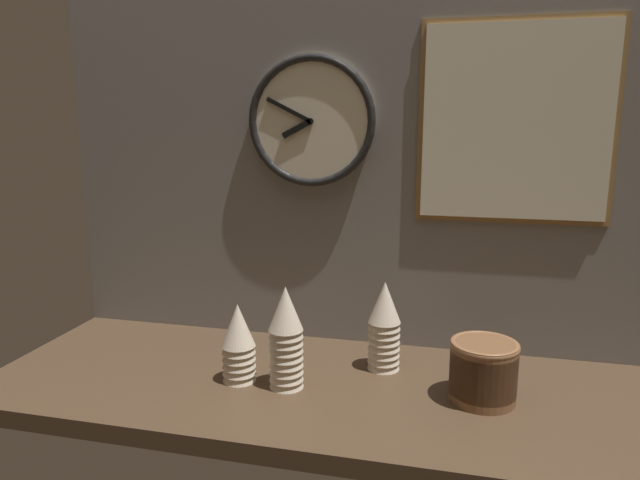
{
  "coord_description": "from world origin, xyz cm",
  "views": [
    {
      "loc": [
        21.98,
        -114.91,
        56.71
      ],
      "look_at": [
        -6.55,
        4.0,
        31.2
      ],
      "focal_mm": 32.0,
      "sensor_mm": 36.0,
      "label": 1
    }
  ],
  "objects": [
    {
      "name": "bowl_stack_right",
      "position": [
        29.19,
        -0.95,
        6.64
      ],
      "size": [
        13.94,
        13.94,
        12.72
      ],
      "color": "brown",
      "rests_on": "ground_plane"
    },
    {
      "name": "menu_board",
      "position": [
        34.43,
        24.35,
        56.4
      ],
      "size": [
        43.82,
        1.32,
        46.37
      ],
      "color": "olive"
    },
    {
      "name": "wall_clock",
      "position": [
        -13.47,
        23.46,
        56.73
      ],
      "size": [
        32.11,
        2.7,
        32.11
      ],
      "color": "beige"
    },
    {
      "name": "wall_tiled_back",
      "position": [
        0.0,
        26.5,
        52.5
      ],
      "size": [
        160.0,
        3.0,
        105.0
      ],
      "color": "slate",
      "rests_on": "ground_plane"
    },
    {
      "name": "ground_plane",
      "position": [
        0.0,
        0.0,
        -2.0
      ],
      "size": [
        160.0,
        56.0,
        4.0
      ],
      "primitive_type": "cube",
      "color": "#4C3826"
    },
    {
      "name": "cup_stack_center_left",
      "position": [
        -23.12,
        -4.05,
        8.89
      ],
      "size": [
        7.5,
        7.5,
        17.78
      ],
      "color": "beige",
      "rests_on": "ground_plane"
    },
    {
      "name": "cup_stack_center_right",
      "position": [
        7.35,
        9.68,
        10.52
      ],
      "size": [
        7.5,
        7.5,
        21.03
      ],
      "color": "beige",
      "rests_on": "ground_plane"
    },
    {
      "name": "cup_stack_center",
      "position": [
        -12.02,
        -4.54,
        11.33
      ],
      "size": [
        7.5,
        7.5,
        22.66
      ],
      "color": "beige",
      "rests_on": "ground_plane"
    }
  ]
}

